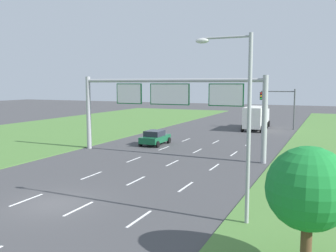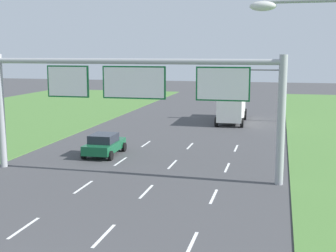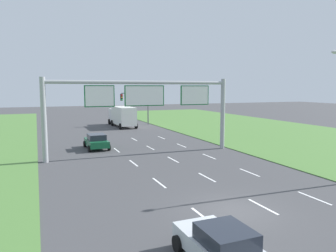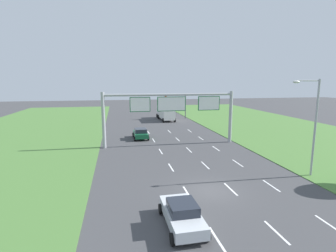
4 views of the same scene
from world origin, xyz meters
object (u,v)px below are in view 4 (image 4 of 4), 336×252
at_px(car_near_red, 182,214).
at_px(sign_gantry, 172,108).
at_px(street_lamp, 312,119).
at_px(traffic_light_mast, 177,101).
at_px(box_truck, 166,112).
at_px(car_lead_silver, 141,133).

xyz_separation_m(car_near_red, sign_gantry, (3.50, 19.33, 4.19)).
relative_size(car_near_red, sign_gantry, 0.26).
bearing_deg(street_lamp, car_near_red, -156.00).
xyz_separation_m(car_near_red, traffic_light_mast, (9.74, 42.97, 3.11)).
bearing_deg(car_near_red, sign_gantry, 78.82).
relative_size(car_near_red, street_lamp, 0.52).
relative_size(sign_gantry, traffic_light_mast, 3.08).
relative_size(car_near_red, box_truck, 0.51).
bearing_deg(car_lead_silver, sign_gantry, -51.98).
relative_size(car_near_red, car_lead_silver, 1.10).
distance_m(car_lead_silver, street_lamp, 22.76).
relative_size(car_lead_silver, traffic_light_mast, 0.72).
xyz_separation_m(sign_gantry, traffic_light_mast, (6.24, 23.64, -1.07)).
xyz_separation_m(box_truck, street_lamp, (6.02, -35.84, 3.35)).
xyz_separation_m(box_truck, sign_gantry, (-3.37, -22.25, 3.21)).
bearing_deg(street_lamp, sign_gantry, 124.66).
height_order(car_near_red, street_lamp, street_lamp).
xyz_separation_m(car_near_red, car_lead_silver, (-0.18, 23.87, 0.02)).
distance_m(sign_gantry, traffic_light_mast, 24.48).
height_order(car_lead_silver, sign_gantry, sign_gantry).
distance_m(car_near_red, box_truck, 42.15).
height_order(car_near_red, sign_gantry, sign_gantry).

